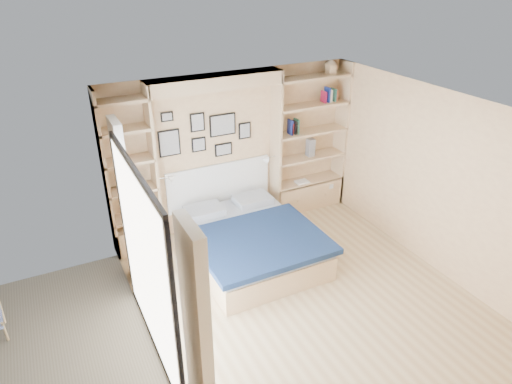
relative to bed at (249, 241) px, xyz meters
name	(u,v)px	position (x,y,z in m)	size (l,w,h in m)	color
ground	(304,296)	(0.25, -1.12, -0.28)	(4.50, 4.50, 0.00)	tan
room_shell	(228,183)	(-0.14, 0.40, 0.80)	(4.50, 4.50, 4.50)	#E4BD85
bed	(249,241)	(0.00, 0.00, 0.00)	(1.74, 2.20, 1.07)	#DFB986
photo_gallery	(204,134)	(-0.21, 1.10, 1.33)	(1.48, 0.02, 0.82)	black
reading_lamps	(221,168)	(-0.05, 0.88, 0.82)	(1.92, 0.12, 0.15)	silver
shelf_decor	(297,118)	(1.32, 0.95, 1.40)	(3.52, 0.23, 2.03)	#A51E1E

